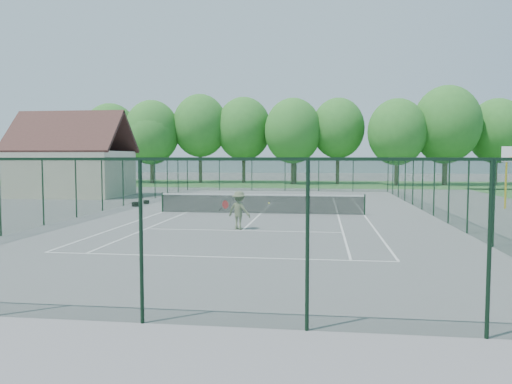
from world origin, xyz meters
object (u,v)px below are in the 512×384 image
(sports_bag_a, at_px, (135,204))
(basketball_goal, at_px, (510,165))
(tennis_player, at_px, (239,210))
(tennis_net, at_px, (261,203))

(sports_bag_a, bearing_deg, basketball_goal, 19.22)
(basketball_goal, bearing_deg, tennis_player, -145.09)
(basketball_goal, xyz_separation_m, sports_bag_a, (-22.14, -1.22, -2.43))
(basketball_goal, height_order, sports_bag_a, basketball_goal)
(sports_bag_a, bearing_deg, tennis_player, -31.61)
(basketball_goal, height_order, tennis_player, basketball_goal)
(sports_bag_a, relative_size, tennis_player, 0.17)
(tennis_net, relative_size, sports_bag_a, 31.05)
(tennis_net, xyz_separation_m, sports_bag_a, (-8.11, 2.68, -0.43))
(sports_bag_a, bearing_deg, tennis_net, -2.25)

